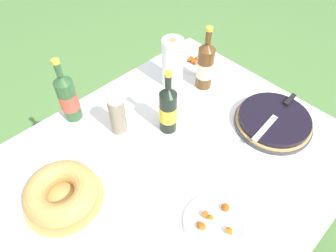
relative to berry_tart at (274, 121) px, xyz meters
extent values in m
plane|color=#568442|center=(-0.49, 0.18, -0.72)|extent=(16.00, 16.00, 0.00)
cube|color=#A87A47|center=(-0.49, 0.18, -0.05)|extent=(1.48, 1.20, 0.03)
cylinder|color=#A87A47|center=(0.19, -0.36, -0.40)|extent=(0.06, 0.06, 0.66)
cylinder|color=#A87A47|center=(-1.17, 0.72, -0.40)|extent=(0.06, 0.06, 0.66)
cylinder|color=#A87A47|center=(0.19, 0.72, -0.40)|extent=(0.06, 0.06, 0.66)
cube|color=white|center=(-0.49, 0.18, -0.03)|extent=(1.49, 1.21, 0.00)
cube|color=white|center=(-0.49, 0.78, -0.08)|extent=(1.49, 0.00, 0.10)
cube|color=white|center=(0.25, 0.18, -0.08)|extent=(0.00, 1.21, 0.10)
cylinder|color=#38383D|center=(0.00, 0.00, -0.02)|extent=(0.36, 0.36, 0.02)
cylinder|color=tan|center=(0.00, 0.00, 0.00)|extent=(0.35, 0.35, 0.01)
cylinder|color=black|center=(0.00, 0.00, 0.02)|extent=(0.33, 0.33, 0.03)
cube|color=silver|center=(-0.09, -0.01, 0.03)|extent=(0.19, 0.04, 0.00)
cube|color=black|center=(0.14, 0.01, 0.04)|extent=(0.09, 0.03, 0.01)
cylinder|color=tan|center=(-0.92, 0.35, -0.02)|extent=(0.31, 0.31, 0.01)
torus|color=tan|center=(-0.92, 0.35, 0.02)|extent=(0.28, 0.28, 0.09)
cylinder|color=beige|center=(-0.54, 0.47, 0.02)|extent=(0.07, 0.07, 0.09)
cylinder|color=beige|center=(-0.54, 0.47, 0.03)|extent=(0.07, 0.07, 0.09)
cylinder|color=beige|center=(-0.54, 0.47, 0.05)|extent=(0.07, 0.07, 0.09)
cylinder|color=beige|center=(-0.54, 0.47, 0.06)|extent=(0.07, 0.07, 0.09)
cylinder|color=beige|center=(-0.54, 0.47, 0.07)|extent=(0.07, 0.07, 0.09)
cylinder|color=beige|center=(-0.54, 0.47, 0.08)|extent=(0.07, 0.07, 0.09)
cylinder|color=beige|center=(-0.54, 0.47, 0.10)|extent=(0.07, 0.07, 0.09)
cylinder|color=beige|center=(-0.54, 0.47, 0.11)|extent=(0.07, 0.07, 0.09)
cylinder|color=beige|center=(-0.54, 0.47, 0.12)|extent=(0.07, 0.07, 0.09)
cylinder|color=beige|center=(-0.54, 0.47, 0.14)|extent=(0.07, 0.07, 0.09)
torus|color=beige|center=(-0.54, 0.47, 0.18)|extent=(0.07, 0.07, 0.01)
cylinder|color=#2D562D|center=(-0.65, 0.70, 0.08)|extent=(0.08, 0.08, 0.22)
cylinder|color=#E54C38|center=(-0.65, 0.70, 0.08)|extent=(0.09, 0.09, 0.08)
cone|color=#2D562D|center=(-0.65, 0.70, 0.21)|extent=(0.08, 0.08, 0.04)
cylinder|color=#2D562D|center=(-0.65, 0.70, 0.26)|extent=(0.03, 0.03, 0.06)
cylinder|color=gold|center=(-0.65, 0.70, 0.30)|extent=(0.03, 0.03, 0.02)
cylinder|color=brown|center=(-0.02, 0.42, 0.09)|extent=(0.08, 0.08, 0.23)
cylinder|color=beige|center=(-0.02, 0.42, 0.08)|extent=(0.09, 0.09, 0.09)
cone|color=brown|center=(-0.02, 0.42, 0.22)|extent=(0.08, 0.08, 0.04)
cylinder|color=brown|center=(-0.02, 0.42, 0.27)|extent=(0.03, 0.03, 0.06)
cylinder|color=gold|center=(-0.02, 0.42, 0.31)|extent=(0.03, 0.03, 0.02)
cylinder|color=black|center=(-0.37, 0.33, 0.08)|extent=(0.08, 0.08, 0.22)
cylinder|color=yellow|center=(-0.37, 0.33, 0.08)|extent=(0.08, 0.08, 0.08)
cone|color=black|center=(-0.37, 0.33, 0.21)|extent=(0.08, 0.08, 0.04)
cylinder|color=black|center=(-0.37, 0.33, 0.26)|extent=(0.03, 0.03, 0.07)
cylinder|color=gold|center=(-0.37, 0.33, 0.30)|extent=(0.03, 0.03, 0.02)
cylinder|color=white|center=(-0.57, -0.12, -0.02)|extent=(0.23, 0.23, 0.01)
torus|color=white|center=(-0.57, -0.12, -0.01)|extent=(0.22, 0.22, 0.01)
cone|color=#BE5719|center=(-0.62, -0.10, 0.00)|extent=(0.04, 0.03, 0.03)
cone|color=#CF5D1E|center=(-0.57, -0.08, -0.01)|extent=(0.04, 0.04, 0.03)
cone|color=#C5560B|center=(-0.57, -0.10, 0.00)|extent=(0.04, 0.03, 0.03)
cone|color=#B15F1A|center=(-0.62, -0.11, 0.01)|extent=(0.04, 0.04, 0.03)
cone|color=#C25F0C|center=(-0.56, -0.19, 0.01)|extent=(0.04, 0.05, 0.04)
cone|color=#B3641F|center=(-0.58, -0.09, 0.01)|extent=(0.03, 0.03, 0.03)
cone|color=#B54F13|center=(-0.51, -0.12, 0.01)|extent=(0.04, 0.05, 0.04)
cylinder|color=white|center=(0.08, 0.57, -0.02)|extent=(0.20, 0.20, 0.01)
torus|color=white|center=(0.08, 0.57, -0.01)|extent=(0.20, 0.20, 0.01)
cone|color=#CE6024|center=(0.07, 0.56, 0.00)|extent=(0.04, 0.05, 0.03)
cone|color=#CE4F0E|center=(0.07, 0.58, 0.01)|extent=(0.03, 0.03, 0.02)
cone|color=#AD5B14|center=(0.11, 0.56, -0.01)|extent=(0.04, 0.05, 0.03)
cone|color=#A65612|center=(0.09, 0.56, 0.00)|extent=(0.05, 0.05, 0.04)
cone|color=#AF4E12|center=(0.08, 0.60, 0.00)|extent=(0.04, 0.04, 0.04)
cone|color=#B6500A|center=(0.07, 0.61, -0.01)|extent=(0.05, 0.06, 0.04)
cone|color=#D06614|center=(0.09, 0.57, 0.01)|extent=(0.06, 0.05, 0.05)
cylinder|color=white|center=(-0.13, 0.55, 0.11)|extent=(0.11, 0.11, 0.27)
cylinder|color=#9E7A56|center=(-0.13, 0.55, 0.24)|extent=(0.04, 0.04, 0.00)
camera|label=1|loc=(-1.01, -0.33, 1.04)|focal=32.00mm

